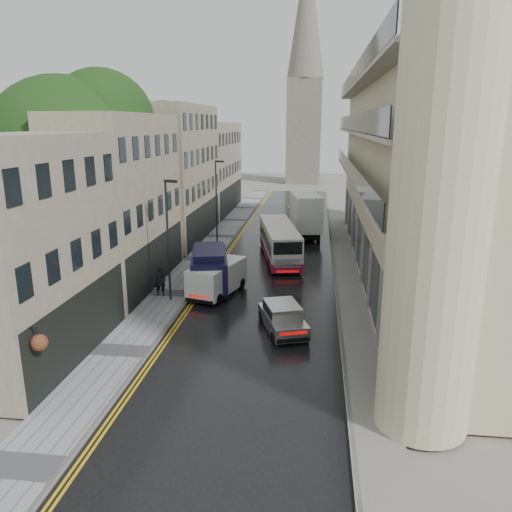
% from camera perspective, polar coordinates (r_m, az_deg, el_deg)
% --- Properties ---
extents(road, '(9.00, 85.00, 0.02)m').
position_cam_1_polar(road, '(38.90, 2.14, -0.74)').
color(road, black).
rests_on(road, ground).
extents(left_sidewalk, '(2.70, 85.00, 0.12)m').
position_cam_1_polar(left_sidewalk, '(39.78, -6.29, -0.40)').
color(left_sidewalk, gray).
rests_on(left_sidewalk, ground).
extents(right_sidewalk, '(1.80, 85.00, 0.12)m').
position_cam_1_polar(right_sidewalk, '(38.84, 10.10, -0.92)').
color(right_sidewalk, slate).
rests_on(right_sidewalk, ground).
extents(old_shop_row, '(4.50, 56.00, 12.00)m').
position_cam_1_polar(old_shop_row, '(42.00, -10.58, 8.51)').
color(old_shop_row, gray).
rests_on(old_shop_row, ground).
extents(modern_block, '(8.00, 40.00, 14.00)m').
position_cam_1_polar(modern_block, '(36.72, 18.46, 8.68)').
color(modern_block, beige).
rests_on(modern_block, ground).
extents(church_spire, '(6.40, 6.40, 40.00)m').
position_cam_1_polar(church_spire, '(92.35, 5.67, 20.77)').
color(church_spire, gray).
rests_on(church_spire, ground).
extents(tree_near, '(10.56, 10.56, 13.89)m').
position_cam_1_polar(tree_near, '(33.84, -20.73, 7.92)').
color(tree_near, black).
rests_on(tree_near, ground).
extents(tree_far, '(9.24, 9.24, 12.46)m').
position_cam_1_polar(tree_far, '(45.68, -12.81, 9.19)').
color(tree_far, black).
rests_on(tree_far, ground).
extents(cream_bus, '(4.16, 10.22, 2.72)m').
position_cam_1_polar(cream_bus, '(36.93, 1.59, 0.60)').
color(cream_bus, beige).
rests_on(cream_bus, road).
extents(white_lorry, '(3.70, 8.21, 4.16)m').
position_cam_1_polar(white_lorry, '(45.98, 4.53, 4.34)').
color(white_lorry, white).
rests_on(white_lorry, road).
extents(silver_hatchback, '(2.96, 4.36, 1.50)m').
position_cam_1_polar(silver_hatchback, '(24.70, 2.10, -8.33)').
color(silver_hatchback, '#A2A2A7').
rests_on(silver_hatchback, road).
extents(white_van, '(3.23, 5.03, 2.10)m').
position_cam_1_polar(white_van, '(30.56, -7.41, -3.21)').
color(white_van, white).
rests_on(white_van, road).
extents(navy_van, '(3.33, 5.94, 2.86)m').
position_cam_1_polar(navy_van, '(30.74, -7.29, -2.35)').
color(navy_van, black).
rests_on(navy_van, road).
extents(pedestrian, '(0.76, 0.55, 1.94)m').
position_cam_1_polar(pedestrian, '(31.48, -10.93, -2.77)').
color(pedestrian, black).
rests_on(pedestrian, left_sidewalk).
extents(lamp_post_near, '(0.83, 0.39, 7.25)m').
position_cam_1_polar(lamp_post_near, '(29.94, -10.03, 1.62)').
color(lamp_post_near, black).
rests_on(lamp_post_near, left_sidewalk).
extents(lamp_post_far, '(0.83, 0.30, 7.26)m').
position_cam_1_polar(lamp_post_far, '(44.39, -4.55, 6.12)').
color(lamp_post_far, black).
rests_on(lamp_post_far, left_sidewalk).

